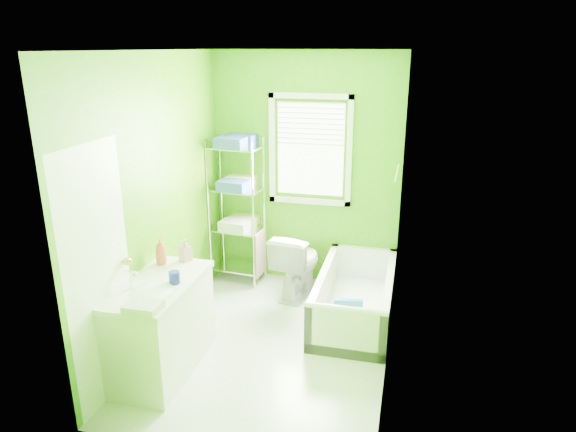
% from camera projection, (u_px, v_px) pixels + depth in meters
% --- Properties ---
extents(ground, '(2.90, 2.90, 0.00)m').
position_uv_depth(ground, '(272.00, 342.00, 4.79)').
color(ground, silver).
rests_on(ground, ground).
extents(room_envelope, '(2.14, 2.94, 2.62)m').
position_uv_depth(room_envelope, '(270.00, 182.00, 4.30)').
color(room_envelope, '#3E8C06').
rests_on(room_envelope, ground).
extents(window, '(0.92, 0.05, 1.22)m').
position_uv_depth(window, '(310.00, 144.00, 5.58)').
color(window, white).
rests_on(window, ground).
extents(door, '(0.09, 0.80, 2.00)m').
position_uv_depth(door, '(100.00, 278.00, 3.79)').
color(door, white).
rests_on(door, ground).
extents(right_wall_decor, '(0.04, 1.48, 1.17)m').
position_uv_depth(right_wall_decor, '(394.00, 217.00, 4.12)').
color(right_wall_decor, '#460813').
rests_on(right_wall_decor, ground).
extents(bathtub, '(0.73, 1.56, 0.50)m').
position_uv_depth(bathtub, '(354.00, 304.00, 5.16)').
color(bathtub, white).
rests_on(bathtub, ground).
extents(toilet, '(0.52, 0.78, 0.74)m').
position_uv_depth(toilet, '(297.00, 263.00, 5.62)').
color(toilet, white).
rests_on(toilet, ground).
extents(vanity, '(0.55, 1.09, 1.05)m').
position_uv_depth(vanity, '(161.00, 324.00, 4.27)').
color(vanity, white).
rests_on(vanity, ground).
extents(wire_shelf_unit, '(0.60, 0.48, 1.70)m').
position_uv_depth(wire_shelf_unit, '(239.00, 195.00, 5.76)').
color(wire_shelf_unit, silver).
rests_on(wire_shelf_unit, ground).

